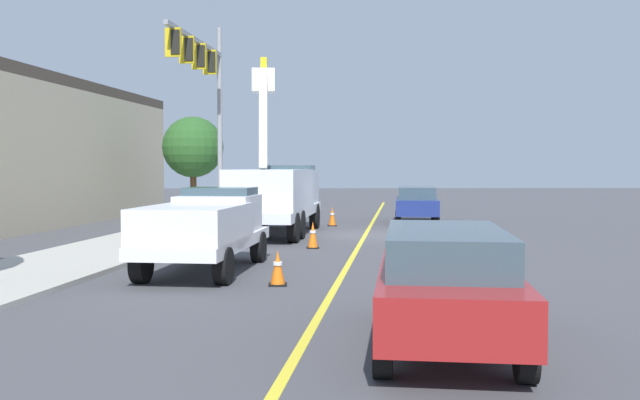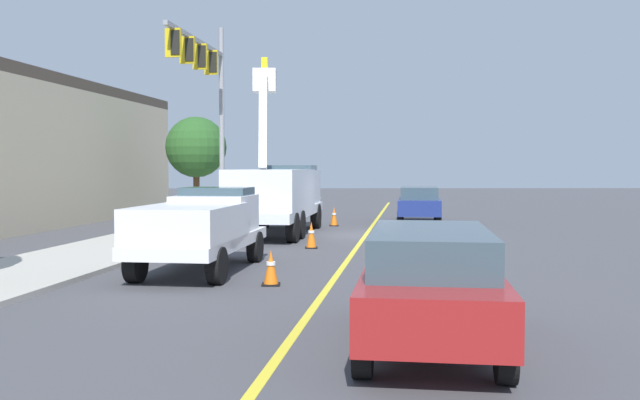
% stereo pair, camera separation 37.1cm
% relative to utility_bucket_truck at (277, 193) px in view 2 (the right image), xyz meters
% --- Properties ---
extents(ground, '(120.00, 120.00, 0.00)m').
position_rel_utility_bucket_truck_xyz_m(ground, '(-0.53, -3.40, -1.61)').
color(ground, '#47474C').
extents(sidewalk_far_side, '(59.83, 12.86, 0.12)m').
position_rel_utility_bucket_truck_xyz_m(sidewalk_far_side, '(0.64, 4.02, -1.55)').
color(sidewalk_far_side, '#B2ADA3').
rests_on(sidewalk_far_side, ground).
extents(lane_centre_stripe, '(49.42, 7.91, 0.01)m').
position_rel_utility_bucket_truck_xyz_m(lane_centre_stripe, '(-0.53, -3.40, -1.61)').
color(lane_centre_stripe, yellow).
rests_on(lane_centre_stripe, ground).
extents(utility_bucket_truck, '(8.49, 3.74, 6.93)m').
position_rel_utility_bucket_truck_xyz_m(utility_bucket_truck, '(0.00, 0.00, 0.00)').
color(utility_bucket_truck, white).
rests_on(utility_bucket_truck, ground).
extents(service_pickup_truck, '(5.86, 2.94, 2.06)m').
position_rel_utility_bucket_truck_xyz_m(service_pickup_truck, '(-9.65, 1.50, -0.49)').
color(service_pickup_truck, white).
rests_on(service_pickup_truck, ground).
extents(passing_minivan, '(5.04, 2.62, 1.69)m').
position_rel_utility_bucket_truck_xyz_m(passing_minivan, '(5.35, -6.42, -0.64)').
color(passing_minivan, navy).
rests_on(passing_minivan, ground).
extents(trailing_sedan, '(5.04, 2.62, 1.69)m').
position_rel_utility_bucket_truck_xyz_m(trailing_sedan, '(-16.88, -2.93, -0.64)').
color(trailing_sedan, maroon).
rests_on(trailing_sedan, ground).
extents(traffic_cone_leading, '(0.40, 0.40, 0.78)m').
position_rel_utility_bucket_truck_xyz_m(traffic_cone_leading, '(-11.70, -0.35, -1.22)').
color(traffic_cone_leading, black).
rests_on(traffic_cone_leading, ground).
extents(traffic_cone_mid_front, '(0.40, 0.40, 0.86)m').
position_rel_utility_bucket_truck_xyz_m(traffic_cone_mid_front, '(-4.75, -1.29, -1.19)').
color(traffic_cone_mid_front, black).
rests_on(traffic_cone_mid_front, ground).
extents(traffic_cone_mid_rear, '(0.40, 0.40, 0.86)m').
position_rel_utility_bucket_truck_xyz_m(traffic_cone_mid_rear, '(3.70, -2.36, -1.19)').
color(traffic_cone_mid_rear, black).
rests_on(traffic_cone_mid_rear, ground).
extents(traffic_signal_mast, '(6.85, 1.33, 8.65)m').
position_rel_utility_bucket_truck_xyz_m(traffic_signal_mast, '(1.27, 2.89, 4.40)').
color(traffic_signal_mast, gray).
rests_on(traffic_signal_mast, ground).
extents(street_tree_right, '(3.08, 3.08, 5.17)m').
position_rel_utility_bucket_truck_xyz_m(street_tree_right, '(8.31, 4.45, 2.00)').
color(street_tree_right, brown).
rests_on(street_tree_right, ground).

